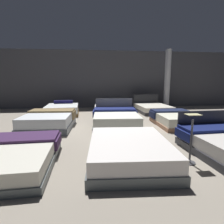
% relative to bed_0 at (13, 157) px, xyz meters
% --- Properties ---
extents(ground_plane, '(18.00, 18.00, 0.02)m').
position_rel_bed_0_xyz_m(ground_plane, '(2.38, 2.79, -0.21)').
color(ground_plane, gray).
extents(showroom_back_wall, '(18.00, 0.06, 3.50)m').
position_rel_bed_0_xyz_m(showroom_back_wall, '(2.38, 7.71, 1.55)').
color(showroom_back_wall, '#47474C').
rests_on(showroom_back_wall, ground_plane).
extents(bed_0, '(1.68, 2.12, 0.44)m').
position_rel_bed_0_xyz_m(bed_0, '(0.00, 0.00, 0.00)').
color(bed_0, '#505859').
rests_on(bed_0, ground_plane).
extents(bed_1, '(1.77, 2.18, 0.46)m').
position_rel_bed_0_xyz_m(bed_1, '(2.34, -0.01, 0.03)').
color(bed_1, '#545B5C').
rests_on(bed_1, ground_plane).
extents(bed_3, '(1.75, 1.98, 0.58)m').
position_rel_bed_0_xyz_m(bed_3, '(0.02, 2.87, 0.07)').
color(bed_3, '#4D535C').
rests_on(bed_3, ground_plane).
extents(bed_4, '(1.80, 2.22, 0.94)m').
position_rel_bed_0_xyz_m(bed_4, '(2.44, 2.93, 0.07)').
color(bed_4, '#525257').
rests_on(bed_4, ground_plane).
extents(bed_5, '(1.50, 1.91, 0.50)m').
position_rel_bed_0_xyz_m(bed_5, '(4.72, 2.81, 0.03)').
color(bed_5, '#966950').
rests_on(bed_5, ground_plane).
extents(bed_6, '(1.70, 1.99, 0.65)m').
position_rel_bed_0_xyz_m(bed_6, '(0.06, 5.57, 0.04)').
color(bed_6, brown).
rests_on(bed_6, ground_plane).
extents(bed_7, '(1.53, 2.18, 0.55)m').
position_rel_bed_0_xyz_m(bed_7, '(2.41, 5.66, -0.01)').
color(bed_7, brown).
rests_on(bed_7, ground_plane).
extents(bed_8, '(1.73, 2.24, 0.88)m').
position_rel_bed_0_xyz_m(bed_8, '(4.81, 5.69, -0.00)').
color(bed_8, '#232427').
rests_on(bed_8, ground_plane).
extents(price_sign, '(0.28, 0.24, 1.03)m').
position_rel_bed_0_xyz_m(price_sign, '(3.57, -0.26, 0.20)').
color(price_sign, '#3F3F44').
rests_on(price_sign, ground_plane).
extents(support_pillar, '(0.34, 0.34, 3.50)m').
position_rel_bed_0_xyz_m(support_pillar, '(6.11, 6.91, 1.55)').
color(support_pillar, silver).
rests_on(support_pillar, ground_plane).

